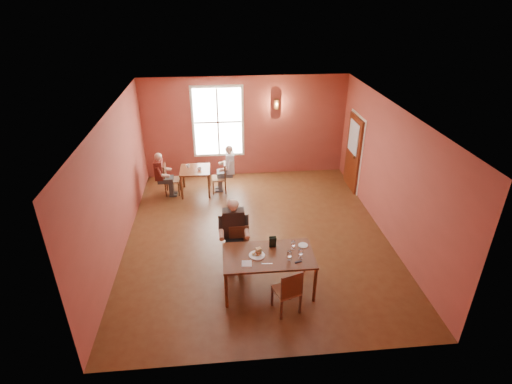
{
  "coord_description": "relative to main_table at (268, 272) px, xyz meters",
  "views": [
    {
      "loc": [
        -0.78,
        -7.83,
        5.27
      ],
      "look_at": [
        0.0,
        0.2,
        1.05
      ],
      "focal_mm": 28.0,
      "sensor_mm": 36.0,
      "label": 1
    }
  ],
  "objects": [
    {
      "name": "napkin",
      "position": [
        -0.42,
        -0.22,
        0.4
      ],
      "size": [
        0.19,
        0.19,
        0.01
      ],
      "primitive_type": "cube",
      "rotation": [
        0.0,
        0.0,
        -0.07
      ],
      "color": "white",
      "rests_on": "main_table"
    },
    {
      "name": "wall_left",
      "position": [
        -3.03,
        1.85,
        1.1
      ],
      "size": [
        0.04,
        7.0,
        3.0
      ],
      "primitive_type": "cube",
      "color": "brown",
      "rests_on": "ground"
    },
    {
      "name": "ground",
      "position": [
        -0.03,
        1.85,
        -0.4
      ],
      "size": [
        6.0,
        7.0,
        0.01
      ],
      "primitive_type": "cube",
      "color": "brown",
      "rests_on": "ground"
    },
    {
      "name": "chair_diner_maroon",
      "position": [
        -2.17,
        4.2,
        0.05
      ],
      "size": [
        0.39,
        0.39,
        0.89
      ],
      "primitive_type": null,
      "rotation": [
        0.0,
        0.0,
        -1.57
      ],
      "color": "#452B13",
      "rests_on": "ground"
    },
    {
      "name": "diner_main",
      "position": [
        -0.5,
        0.62,
        0.32
      ],
      "size": [
        0.58,
        0.58,
        1.44
      ],
      "primitive_type": null,
      "rotation": [
        0.0,
        0.0,
        3.14
      ],
      "color": "black",
      "rests_on": "ground"
    },
    {
      "name": "chair_diner_main",
      "position": [
        -0.5,
        0.65,
        0.07
      ],
      "size": [
        0.41,
        0.41,
        0.93
      ],
      "primitive_type": null,
      "rotation": [
        0.0,
        0.0,
        3.14
      ],
      "color": "brown",
      "rests_on": "ground"
    },
    {
      "name": "goblet_b",
      "position": [
        0.57,
        -0.15,
        0.5
      ],
      "size": [
        0.09,
        0.09,
        0.2
      ],
      "primitive_type": null,
      "rotation": [
        0.0,
        0.0,
        -0.14
      ],
      "color": "silver",
      "rests_on": "main_table"
    },
    {
      "name": "sandwich",
      "position": [
        -0.18,
        0.05,
        0.45
      ],
      "size": [
        0.11,
        0.11,
        0.11
      ],
      "primitive_type": "cube",
      "rotation": [
        0.0,
        0.0,
        0.3
      ],
      "color": "tan",
      "rests_on": "main_table"
    },
    {
      "name": "door",
      "position": [
        2.91,
        4.15,
        0.65
      ],
      "size": [
        0.12,
        1.04,
        2.1
      ],
      "primitive_type": "cube",
      "color": "maroon",
      "rests_on": "ground"
    },
    {
      "name": "knife",
      "position": [
        -0.06,
        -0.26,
        0.4
      ],
      "size": [
        0.2,
        0.03,
        0.0
      ],
      "primitive_type": "cube",
      "rotation": [
        0.0,
        0.0,
        -0.07
      ],
      "color": "silver",
      "rests_on": "main_table"
    },
    {
      "name": "sunglasses",
      "position": [
        0.51,
        -0.27,
        0.41
      ],
      "size": [
        0.14,
        0.08,
        0.02
      ],
      "primitive_type": "cube",
      "rotation": [
        0.0,
        0.0,
        0.31
      ],
      "color": "black",
      "rests_on": "main_table"
    },
    {
      "name": "diner_maroon",
      "position": [
        -2.2,
        4.2,
        0.22
      ],
      "size": [
        0.49,
        0.49,
        1.23
      ],
      "primitive_type": null,
      "rotation": [
        0.0,
        0.0,
        -1.57
      ],
      "color": "maroon",
      "rests_on": "ground"
    },
    {
      "name": "diner_white",
      "position": [
        -0.84,
        4.2,
        0.25
      ],
      "size": [
        0.52,
        0.52,
        1.3
      ],
      "primitive_type": null,
      "rotation": [
        0.0,
        0.0,
        1.57
      ],
      "color": "white",
      "rests_on": "ground"
    },
    {
      "name": "window",
      "position": [
        -0.83,
        5.3,
        1.3
      ],
      "size": [
        1.36,
        0.1,
        1.96
      ],
      "primitive_type": "cube",
      "color": "white",
      "rests_on": "wall_back"
    },
    {
      "name": "cup_b",
      "position": [
        -1.72,
        4.33,
        0.37
      ],
      "size": [
        0.11,
        0.11,
        0.09
      ],
      "primitive_type": "imported",
      "rotation": [
        0.0,
        0.0,
        -0.1
      ],
      "color": "white",
      "rests_on": "second_table"
    },
    {
      "name": "side_plate",
      "position": [
        0.7,
        0.23,
        0.4
      ],
      "size": [
        0.23,
        0.23,
        0.01
      ],
      "primitive_type": "cylinder",
      "rotation": [
        0.0,
        0.0,
        0.25
      ],
      "color": "white",
      "rests_on": "main_table"
    },
    {
      "name": "goblet_c",
      "position": [
        0.36,
        -0.2,
        0.5
      ],
      "size": [
        0.09,
        0.09,
        0.21
      ],
      "primitive_type": null,
      "rotation": [
        0.0,
        0.0,
        -0.12
      ],
      "color": "silver",
      "rests_on": "main_table"
    },
    {
      "name": "main_table",
      "position": [
        0.0,
        0.0,
        0.0
      ],
      "size": [
        1.7,
        0.95,
        0.79
      ],
      "primitive_type": null,
      "color": "brown",
      "rests_on": "ground"
    },
    {
      "name": "wall_back",
      "position": [
        -0.03,
        5.35,
        1.1
      ],
      "size": [
        6.0,
        0.04,
        3.0
      ],
      "primitive_type": "cube",
      "color": "brown",
      "rests_on": "ground"
    },
    {
      "name": "goblet_a",
      "position": [
        0.49,
        0.14,
        0.49
      ],
      "size": [
        0.09,
        0.09,
        0.19
      ],
      "primitive_type": null,
      "rotation": [
        0.0,
        0.0,
        -0.22
      ],
      "color": "white",
      "rests_on": "main_table"
    },
    {
      "name": "chair_diner_white",
      "position": [
        -0.87,
        4.2,
        0.03
      ],
      "size": [
        0.38,
        0.38,
        0.86
      ],
      "primitive_type": null,
      "rotation": [
        0.0,
        0.0,
        1.57
      ],
      "color": "brown",
      "rests_on": "ground"
    },
    {
      "name": "wall_front",
      "position": [
        -0.03,
        -1.65,
        1.1
      ],
      "size": [
        6.0,
        0.04,
        3.0
      ],
      "primitive_type": "cube",
      "color": "brown",
      "rests_on": "ground"
    },
    {
      "name": "cup_a",
      "position": [
        -1.4,
        4.12,
        0.37
      ],
      "size": [
        0.15,
        0.15,
        0.09
      ],
      "primitive_type": "imported",
      "rotation": [
        0.0,
        0.0,
        0.38
      ],
      "color": "silver",
      "rests_on": "second_table"
    },
    {
      "name": "ceiling",
      "position": [
        -0.03,
        1.85,
        2.6
      ],
      "size": [
        6.0,
        7.0,
        0.04
      ],
      "primitive_type": "cube",
      "color": "white",
      "rests_on": "wall_back"
    },
    {
      "name": "plate_food",
      "position": [
        -0.22,
        -0.01,
        0.42
      ],
      "size": [
        0.31,
        0.31,
        0.04
      ],
      "primitive_type": "cylinder",
      "rotation": [
        0.0,
        0.0,
        0.03
      ],
      "color": "silver",
      "rests_on": "main_table"
    },
    {
      "name": "chair_empty",
      "position": [
        0.25,
        -0.59,
        0.07
      ],
      "size": [
        0.52,
        0.52,
        0.93
      ],
      "primitive_type": null,
      "rotation": [
        0.0,
        0.0,
        0.32
      ],
      "color": "#582D14",
      "rests_on": "ground"
    },
    {
      "name": "wall_right",
      "position": [
        2.97,
        1.85,
        1.1
      ],
      "size": [
        0.04,
        7.0,
        3.0
      ],
      "primitive_type": "cube",
      "color": "brown",
      "rests_on": "ground"
    },
    {
      "name": "second_table",
      "position": [
        -1.52,
        4.2,
        -0.04
      ],
      "size": [
        0.82,
        0.82,
        0.72
      ],
      "primitive_type": null,
      "color": "brown",
      "rests_on": "ground"
    },
    {
      "name": "wall_sconce",
      "position": [
        0.87,
        5.25,
        1.8
      ],
      "size": [
        0.16,
        0.16,
        0.28
      ],
      "primitive_type": "cylinder",
      "color": "brown",
      "rests_on": "wall_back"
    },
    {
      "name": "menu_stand",
      "position": [
        0.11,
        0.25,
        0.51
      ],
      "size": [
        0.14,
        0.08,
        0.22
      ],
      "primitive_type": "cube",
      "rotation": [
        0.0,
        0.0,
        0.08
      ],
      "color": "black",
      "rests_on": "main_table"
    }
  ]
}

